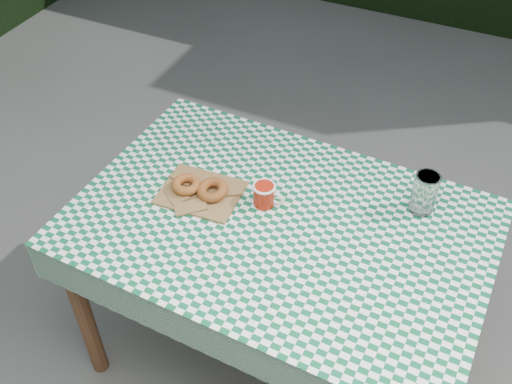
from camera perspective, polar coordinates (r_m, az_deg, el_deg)
ground at (r=2.56m, az=4.22°, el=-12.23°), size 60.00×60.00×0.00m
table at (r=2.17m, az=1.96°, el=-9.90°), size 1.31×0.90×0.75m
tablecloth at (r=1.88m, az=2.23°, el=-2.99°), size 1.33×0.92×0.01m
paper_bag at (r=1.97m, az=-5.32°, el=-0.00°), size 0.27×0.23×0.01m
bagel_front at (r=1.97m, az=-6.72°, el=0.72°), size 0.12×0.12×0.03m
bagel_back at (r=1.94m, az=-4.23°, el=0.20°), size 0.14×0.14×0.03m
coffee_mug at (r=1.91m, az=0.79°, el=-0.26°), size 0.14×0.14×0.08m
drinking_glass at (r=1.94m, az=15.87°, el=-0.10°), size 0.09×0.09×0.14m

